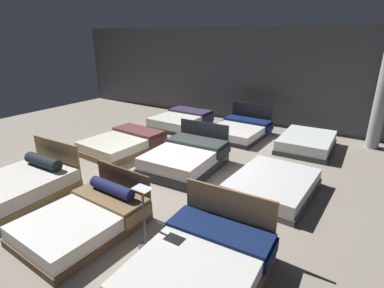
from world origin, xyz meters
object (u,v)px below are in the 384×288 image
(bed_0, at_px, (18,185))
(bed_6, at_px, (181,120))
(bed_3, at_px, (123,143))
(bed_7, at_px, (240,130))
(bed_4, at_px, (186,158))
(bed_2, at_px, (200,266))
(price_sign, at_px, (145,225))
(support_pillar, at_px, (384,89))
(bed_1, at_px, (86,218))
(bed_5, at_px, (273,185))
(bed_8, at_px, (306,142))

(bed_0, relative_size, bed_6, 1.02)
(bed_3, xyz_separation_m, bed_7, (2.31, 3.05, -0.01))
(bed_4, bearing_deg, bed_2, -56.17)
(price_sign, bearing_deg, bed_6, 120.01)
(price_sign, bearing_deg, support_pillar, 69.19)
(bed_1, bearing_deg, bed_0, -178.27)
(bed_0, relative_size, bed_7, 1.04)
(price_sign, bearing_deg, bed_5, 68.60)
(bed_8, bearing_deg, support_pillar, 34.72)
(support_pillar, bearing_deg, bed_6, -168.63)
(bed_1, height_order, bed_8, bed_1)
(bed_1, bearing_deg, bed_8, 71.75)
(bed_1, bearing_deg, bed_5, 54.87)
(bed_2, bearing_deg, bed_8, 87.25)
(bed_2, distance_m, bed_4, 3.72)
(bed_3, relative_size, support_pillar, 0.63)
(bed_1, distance_m, bed_8, 6.51)
(bed_2, height_order, support_pillar, support_pillar)
(bed_3, relative_size, bed_8, 1.08)
(bed_6, height_order, price_sign, price_sign)
(bed_1, bearing_deg, bed_6, 112.12)
(bed_4, xyz_separation_m, bed_7, (0.06, 3.11, -0.07))
(bed_4, bearing_deg, bed_7, 85.75)
(bed_7, bearing_deg, bed_4, -89.95)
(price_sign, distance_m, support_pillar, 7.74)
(bed_7, relative_size, bed_8, 1.03)
(support_pillar, bearing_deg, bed_2, -102.69)
(bed_0, distance_m, bed_8, 7.54)
(bed_4, bearing_deg, bed_0, -128.83)
(bed_0, xyz_separation_m, bed_8, (4.42, 6.10, -0.02))
(bed_5, height_order, price_sign, price_sign)
(bed_3, height_order, bed_7, bed_7)
(bed_1, xyz_separation_m, price_sign, (1.17, 0.19, 0.19))
(bed_5, relative_size, bed_6, 0.97)
(support_pillar, bearing_deg, bed_8, -143.54)
(bed_5, distance_m, price_sign, 3.04)
(bed_0, xyz_separation_m, bed_3, (-0.05, 3.10, -0.01))
(bed_0, bearing_deg, bed_4, 52.22)
(bed_5, bearing_deg, bed_1, -124.97)
(bed_5, bearing_deg, bed_3, -179.17)
(bed_7, bearing_deg, bed_8, -0.04)
(bed_3, bearing_deg, price_sign, -37.38)
(bed_6, bearing_deg, bed_4, -52.63)
(bed_6, bearing_deg, support_pillar, 12.12)
(bed_2, distance_m, bed_7, 6.45)
(bed_2, bearing_deg, bed_5, 86.74)
(bed_2, height_order, bed_4, bed_4)
(bed_8, bearing_deg, bed_6, 178.58)
(bed_3, bearing_deg, support_pillar, 37.89)
(bed_0, distance_m, bed_6, 6.08)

